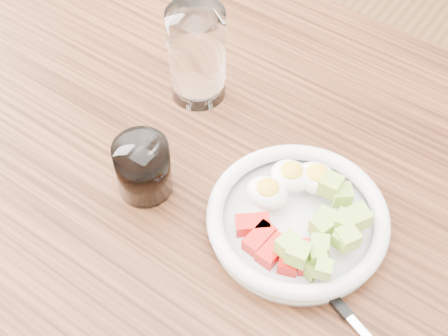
# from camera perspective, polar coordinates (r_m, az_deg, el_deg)

# --- Properties ---
(dining_table) EXTENTS (1.50, 0.90, 0.77)m
(dining_table) POSITION_cam_1_polar(r_m,az_deg,el_deg) (0.95, 0.14, -5.49)
(dining_table) COLOR brown
(dining_table) RESTS_ON ground
(bowl) EXTENTS (0.24, 0.24, 0.06)m
(bowl) POSITION_cam_1_polar(r_m,az_deg,el_deg) (0.82, 6.80, -4.47)
(bowl) COLOR white
(bowl) RESTS_ON dining_table
(fork) EXTENTS (0.20, 0.08, 0.01)m
(fork) POSITION_cam_1_polar(r_m,az_deg,el_deg) (0.79, 10.29, -12.10)
(fork) COLOR black
(fork) RESTS_ON dining_table
(water_glass) EXTENTS (0.09, 0.09, 0.15)m
(water_glass) POSITION_cam_1_polar(r_m,az_deg,el_deg) (0.94, -2.49, 10.28)
(water_glass) COLOR white
(water_glass) RESTS_ON dining_table
(coffee_glass) EXTENTS (0.08, 0.08, 0.09)m
(coffee_glass) POSITION_cam_1_polar(r_m,az_deg,el_deg) (0.84, -7.40, -0.03)
(coffee_glass) COLOR white
(coffee_glass) RESTS_ON dining_table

